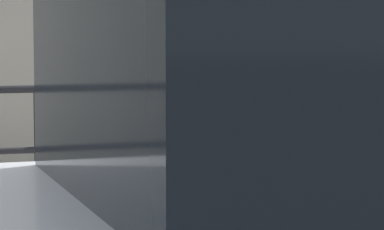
# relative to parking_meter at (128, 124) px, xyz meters

# --- Properties ---
(parking_meter) EXTENTS (0.16, 0.17, 1.46)m
(parking_meter) POSITION_rel_parking_meter_xyz_m (0.00, 0.00, 0.00)
(parking_meter) COLOR slate
(parking_meter) RESTS_ON sidewalk_curb
(pedestrian_at_meter) EXTENTS (0.59, 0.78, 1.75)m
(pedestrian_at_meter) POSITION_rel_parking_meter_xyz_m (0.58, 0.24, -0.03)
(pedestrian_at_meter) COLOR black
(pedestrian_at_meter) RESTS_ON sidewalk_curb
(background_railing) EXTENTS (24.06, 0.06, 1.11)m
(background_railing) POSITION_rel_parking_meter_xyz_m (-0.08, 2.77, -0.24)
(background_railing) COLOR black
(background_railing) RESTS_ON sidewalk_curb
(backdrop_wall) EXTENTS (32.00, 0.50, 2.96)m
(backdrop_wall) POSITION_rel_parking_meter_xyz_m (-0.08, 4.74, 0.32)
(backdrop_wall) COLOR #ADA38E
(backdrop_wall) RESTS_ON ground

